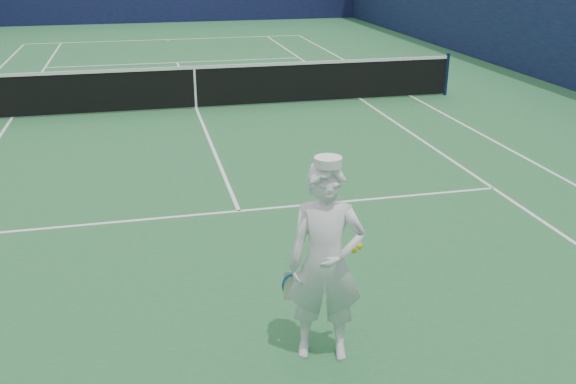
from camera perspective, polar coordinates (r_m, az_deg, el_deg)
The scene contains 5 objects.
ground at distance 15.47m, azimuth -8.16°, elevation 7.35°, with size 80.00×80.00×0.00m, color #276637.
court_markings at distance 15.47m, azimuth -8.16°, elevation 7.37°, with size 11.03×23.83×0.01m.
windscreen_fence at distance 15.12m, azimuth -8.56°, elevation 14.72°, with size 20.12×36.12×4.00m.
tennis_net at distance 15.35m, azimuth -8.27°, elevation 9.36°, with size 12.88×0.09×1.07m.
tennis_player at distance 5.85m, azimuth 3.36°, elevation -6.33°, with size 0.79×0.66×1.97m.
Camera 1 is at (-1.27, -14.98, 3.67)m, focal length 40.00 mm.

